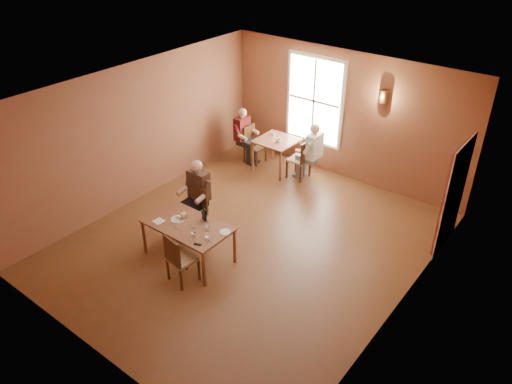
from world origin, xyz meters
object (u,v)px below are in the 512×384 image
Objects in this scene: main_table at (189,241)px; chair_diner_main at (193,212)px; diner_main at (191,203)px; chair_diner_white at (299,159)px; diner_maroon at (254,137)px; chair_diner_maroon at (255,145)px; diner_white at (300,152)px; second_table at (276,155)px; chair_empty at (182,258)px.

chair_diner_main reaches higher than main_table.
chair_diner_white is (0.38, 3.19, -0.21)m from diner_main.
chair_diner_white is 1.34m from diner_maroon.
diner_main is 1.49× the size of chair_diner_maroon.
diner_main reaches higher than chair_diner_main.
chair_diner_main is 1.00× the size of chair_diner_maroon.
main_table is at bearing -178.71° from diner_white.
diner_maroon is (-0.68, 0.00, 0.27)m from second_table.
diner_white is at bearing 91.29° from main_table.
diner_main is at bearing 172.59° from diner_white.
diner_maroon is (-1.45, 3.81, 0.30)m from main_table.
chair_diner_white is at bearing -96.94° from chair_diner_main.
diner_main is (0.00, -0.03, 0.23)m from chair_diner_main.
chair_diner_white reaches higher than chair_diner_maroon.
diner_main is at bearing 136.61° from chair_empty.
chair_diner_maroon is (-0.92, 3.16, 0.00)m from chair_diner_main.
diner_main reaches higher than chair_diner_maroon.
chair_empty is 4.67m from chair_diner_maroon.
diner_main is 3.32m from chair_diner_maroon.
chair_diner_white is (0.65, 0.00, 0.10)m from second_table.
diner_white is (0.68, 0.00, 0.29)m from second_table.
diner_maroon reaches higher than second_table.
chair_diner_white reaches higher than second_table.
main_table is at bearing 127.57° from chair_diner_main.
chair_diner_maroon is 0.20m from diner_maroon.
diner_maroon is (-0.03, 0.00, 0.19)m from chair_diner_maroon.
diner_main is 3.33m from diner_maroon.
chair_diner_main is 3.17m from second_table.
diner_main reaches higher than chair_empty.
diner_main is 1.57× the size of second_table.
chair_empty is at bearing -54.63° from main_table.
chair_diner_maroon reaches higher than chair_diner_main.
diner_white is at bearing -97.41° from diner_main.
chair_diner_maroon is (-1.33, 0.00, -0.21)m from diner_white.
diner_maroon reaches higher than main_table.
second_table is at bearing 90.00° from chair_diner_maroon.
diner_white is at bearing 105.23° from chair_empty.
chair_diner_maroon is at bearing 90.00° from chair_diner_white.
main_table is at bearing 20.79° from diner_maroon.
chair_diner_maroon is at bearing 110.39° from main_table.
chair_empty reaches higher than chair_diner_maroon.
diner_maroon reaches higher than chair_diner_main.
second_table is (-0.77, 3.81, 0.02)m from main_table.
chair_diner_main is at bearing 16.17° from chair_diner_maroon.
chair_diner_main reaches higher than second_table.
chair_diner_main is 1.05× the size of second_table.
second_table reaches higher than main_table.
chair_diner_white reaches higher than main_table.
diner_main reaches higher than main_table.
diner_main is at bearing 90.00° from chair_diner_main.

